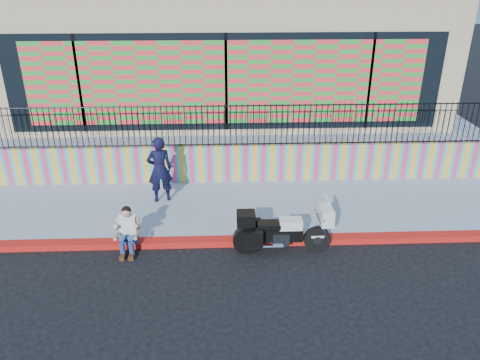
{
  "coord_description": "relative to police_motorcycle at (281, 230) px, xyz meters",
  "views": [
    {
      "loc": [
        -0.14,
        -9.32,
        5.91
      ],
      "look_at": [
        0.28,
        1.2,
        1.09
      ],
      "focal_mm": 35.0,
      "sensor_mm": 36.0,
      "label": 1
    }
  ],
  "objects": [
    {
      "name": "storefront_building",
      "position": [
        -1.14,
        8.48,
        2.68
      ],
      "size": [
        14.0,
        8.06,
        4.0
      ],
      "color": "tan",
      "rests_on": "elevated_platform"
    },
    {
      "name": "police_motorcycle",
      "position": [
        0.0,
        0.0,
        0.0
      ],
      "size": [
        2.18,
        0.72,
        1.35
      ],
      "color": "black",
      "rests_on": "ground"
    },
    {
      "name": "metal_fence",
      "position": [
        -1.14,
        3.6,
        1.28
      ],
      "size": [
        15.8,
        0.04,
        1.2
      ],
      "primitive_type": null,
      "color": "black",
      "rests_on": "mural_wall"
    },
    {
      "name": "police_officer",
      "position": [
        -2.94,
        2.39,
        0.48
      ],
      "size": [
        0.75,
        0.59,
        1.8
      ],
      "primitive_type": "imported",
      "rotation": [
        0.0,
        0.0,
        3.4
      ],
      "color": "black",
      "rests_on": "sidewalk"
    },
    {
      "name": "red_curb",
      "position": [
        -1.14,
        0.35,
        -0.49
      ],
      "size": [
        16.0,
        0.3,
        0.15
      ],
      "primitive_type": "cube",
      "color": "#AF0C14",
      "rests_on": "ground"
    },
    {
      "name": "seated_man",
      "position": [
        -3.44,
        0.12,
        -0.12
      ],
      "size": [
        0.54,
        0.71,
        1.06
      ],
      "color": "navy",
      "rests_on": "ground"
    },
    {
      "name": "ground",
      "position": [
        -1.14,
        0.35,
        -0.57
      ],
      "size": [
        90.0,
        90.0,
        0.0
      ],
      "primitive_type": "plane",
      "color": "black",
      "rests_on": "ground"
    },
    {
      "name": "elevated_platform",
      "position": [
        -1.14,
        8.7,
        0.06
      ],
      "size": [
        16.0,
        10.0,
        1.25
      ],
      "primitive_type": "cube",
      "color": "#8E95AA",
      "rests_on": "ground"
    },
    {
      "name": "sidewalk",
      "position": [
        -1.14,
        2.0,
        -0.49
      ],
      "size": [
        16.0,
        3.0,
        0.15
      ],
      "primitive_type": "cube",
      "color": "#8E95AA",
      "rests_on": "ground"
    },
    {
      "name": "mural_wall",
      "position": [
        -1.14,
        3.6,
        0.13
      ],
      "size": [
        16.0,
        0.2,
        1.1
      ],
      "primitive_type": "cube",
      "color": "#D53864",
      "rests_on": "sidewalk"
    }
  ]
}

